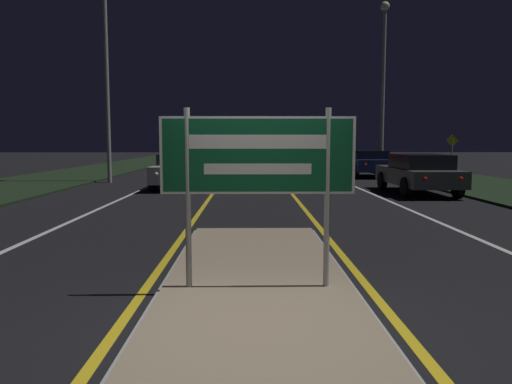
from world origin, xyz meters
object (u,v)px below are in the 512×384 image
object	(u,v)px
car_approaching_0	(181,170)
warning_sign	(452,151)
streetlight_right_near	(383,73)
car_approaching_1	(212,158)
streetlight_left_near	(106,51)
car_receding_2	(284,156)
highway_sign	(258,162)
car_receding_0	(418,173)
car_receding_1	(368,163)
car_approaching_2	(219,154)

from	to	relation	value
car_approaching_0	warning_sign	size ratio (longest dim) A/B	2.02
streetlight_right_near	car_approaching_0	distance (m)	11.68
streetlight_right_near	car_approaching_1	xyz separation A→B (m)	(-9.07, 7.40, -4.43)
car_approaching_0	warning_sign	xyz separation A→B (m)	(12.74, 5.03, 0.63)
streetlight_left_near	car_receding_2	bearing A→B (deg)	57.78
highway_sign	car_receding_0	world-z (taller)	highway_sign
streetlight_right_near	highway_sign	bearing A→B (deg)	-108.82
highway_sign	car_receding_0	xyz separation A→B (m)	(5.84, 11.58, -0.84)
car_receding_2	streetlight_right_near	bearing A→B (deg)	-69.96
streetlight_left_near	car_receding_1	xyz separation A→B (m)	(12.36, 3.36, -5.02)
car_receding_1	warning_sign	bearing A→B (deg)	-15.70
car_receding_2	car_approaching_1	xyz separation A→B (m)	(-4.96, -3.86, 0.02)
warning_sign	streetlight_right_near	bearing A→B (deg)	173.65
streetlight_left_near	car_approaching_1	distance (m)	11.84
car_approaching_0	car_approaching_2	xyz separation A→B (m)	(-0.04, 25.01, 0.05)
car_receding_1	car_approaching_0	world-z (taller)	car_receding_1
streetlight_right_near	car_receding_1	size ratio (longest dim) A/B	2.12
streetlight_left_near	car_receding_0	size ratio (longest dim) A/B	2.01
car_receding_2	streetlight_left_near	bearing A→B (deg)	-122.22
car_receding_0	warning_sign	xyz separation A→B (m)	(4.10, 7.18, 0.60)
streetlight_right_near	car_receding_2	bearing A→B (deg)	110.04
highway_sign	car_receding_2	world-z (taller)	highway_sign
highway_sign	car_receding_1	world-z (taller)	highway_sign
car_receding_2	car_approaching_2	world-z (taller)	car_approaching_2
streetlight_left_near	car_approaching_2	world-z (taller)	streetlight_left_near
streetlight_right_near	car_approaching_2	world-z (taller)	streetlight_right_near
car_receding_1	car_approaching_1	world-z (taller)	car_approaching_1
car_receding_0	car_approaching_2	world-z (taller)	car_approaching_2
car_approaching_0	car_approaching_2	distance (m)	25.01
streetlight_left_near	streetlight_right_near	size ratio (longest dim) A/B	1.10
car_approaching_2	highway_sign	bearing A→B (deg)	-85.80
car_receding_1	warning_sign	xyz separation A→B (m)	(3.92, -1.10, 0.61)
highway_sign	car_approaching_0	bearing A→B (deg)	101.53
warning_sign	highway_sign	bearing A→B (deg)	-117.91
car_receding_1	car_approaching_2	bearing A→B (deg)	115.13
car_receding_2	highway_sign	bearing A→B (deg)	-94.54
streetlight_left_near	car_approaching_2	distance (m)	23.07
streetlight_right_near	car_approaching_0	bearing A→B (deg)	-149.86
highway_sign	streetlight_left_near	xyz separation A→B (m)	(-6.35, 16.49, 4.18)
car_receding_0	warning_sign	size ratio (longest dim) A/B	2.26
car_approaching_2	warning_sign	size ratio (longest dim) A/B	2.01
streetlight_left_near	car_approaching_1	world-z (taller)	streetlight_left_near
highway_sign	warning_sign	size ratio (longest dim) A/B	1.09
car_receding_2	car_approaching_1	bearing A→B (deg)	-142.08
car_receding_1	car_approaching_0	xyz separation A→B (m)	(-8.81, -6.14, -0.03)
car_receding_1	car_approaching_2	xyz separation A→B (m)	(-8.86, 18.88, 0.02)
car_receding_2	warning_sign	bearing A→B (deg)	-57.14
streetlight_left_near	car_receding_2	world-z (taller)	streetlight_left_near
car_approaching_2	warning_sign	distance (m)	23.72
streetlight_left_near	car_receding_1	size ratio (longest dim) A/B	2.33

